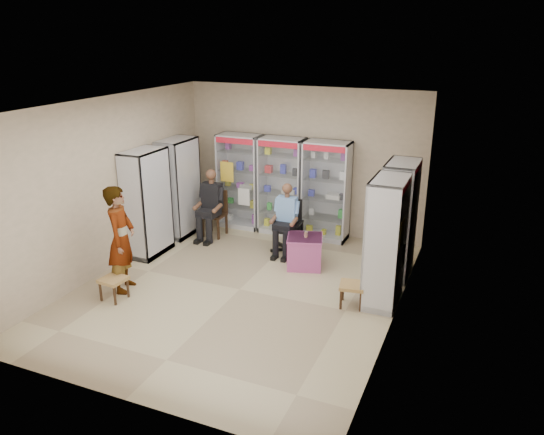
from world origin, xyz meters
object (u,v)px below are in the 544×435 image
at_px(cabinet_back_left, 240,181).
at_px(wooden_chair, 214,214).
at_px(cabinet_back_right, 326,191).
at_px(cabinet_right_near, 386,242).
at_px(woven_stool_b, 114,288).
at_px(cabinet_left_near, 147,203).
at_px(office_chair, 288,226).
at_px(seated_shopkeeper, 287,220).
at_px(standing_man, 121,239).
at_px(woven_stool_a, 352,295).
at_px(cabinet_left_far, 179,188).
at_px(cabinet_right_far, 399,220).
at_px(cabinet_back_mid, 282,186).
at_px(pink_trunk, 305,252).

bearing_deg(cabinet_back_left, wooden_chair, -108.90).
height_order(cabinet_back_right, cabinet_right_near, same).
xyz_separation_m(cabinet_back_right, woven_stool_b, (-2.28, -3.79, -0.82)).
distance_m(cabinet_left_near, woven_stool_b, 2.02).
xyz_separation_m(wooden_chair, office_chair, (1.70, -0.18, 0.03)).
bearing_deg(seated_shopkeeper, office_chair, 88.72).
bearing_deg(wooden_chair, standing_man, -94.04).
bearing_deg(cabinet_right_near, woven_stool_a, 128.05).
bearing_deg(office_chair, cabinet_left_near, -156.10).
xyz_separation_m(cabinet_back_left, woven_stool_a, (3.13, -2.54, -0.82)).
distance_m(cabinet_left_far, office_chair, 2.43).
xyz_separation_m(seated_shopkeeper, woven_stool_a, (1.68, -1.58, -0.46)).
distance_m(woven_stool_a, woven_stool_b, 3.72).
height_order(cabinet_right_near, seated_shopkeeper, cabinet_right_near).
distance_m(cabinet_right_far, woven_stool_a, 1.68).
relative_size(cabinet_right_far, cabinet_left_near, 1.00).
relative_size(cabinet_back_left, cabinet_back_right, 1.00).
distance_m(cabinet_back_mid, standing_man, 3.71).
distance_m(cabinet_back_left, seated_shopkeeper, 1.77).
xyz_separation_m(cabinet_left_near, office_chair, (2.38, 1.12, -0.50)).
bearing_deg(woven_stool_b, cabinet_right_near, 21.77).
bearing_deg(cabinet_back_right, office_chair, -116.45).
relative_size(cabinet_back_right, cabinet_right_near, 1.00).
bearing_deg(wooden_chair, woven_stool_b, -92.38).
bearing_deg(cabinet_right_far, seated_shopkeeper, 85.42).
bearing_deg(cabinet_back_right, cabinet_left_far, -161.81).
bearing_deg(office_chair, seated_shopkeeper, -91.28).
bearing_deg(cabinet_left_far, cabinet_left_near, -0.00).
relative_size(cabinet_back_mid, seated_shopkeeper, 1.56).
relative_size(seated_shopkeeper, standing_man, 0.73).
distance_m(cabinet_back_mid, pink_trunk, 1.93).
bearing_deg(cabinet_back_mid, standing_man, -112.06).
bearing_deg(cabinet_back_right, woven_stool_b, -121.00).
bearing_deg(pink_trunk, woven_stool_b, -135.39).
height_order(wooden_chair, standing_man, standing_man).
height_order(cabinet_back_left, standing_man, cabinet_back_left).
distance_m(office_chair, standing_man, 3.17).
distance_m(cabinet_right_far, woven_stool_b, 4.80).
height_order(cabinet_right_far, wooden_chair, cabinet_right_far).
height_order(cabinet_back_mid, woven_stool_b, cabinet_back_mid).
relative_size(office_chair, woven_stool_a, 2.73).
distance_m(cabinet_left_near, seated_shopkeeper, 2.63).
xyz_separation_m(cabinet_back_right, pink_trunk, (0.08, -1.47, -0.71)).
distance_m(cabinet_back_left, standing_man, 3.46).
bearing_deg(cabinet_right_far, cabinet_left_far, 87.43).
bearing_deg(pink_trunk, office_chair, 134.02).
relative_size(cabinet_right_far, cabinet_left_far, 1.00).
distance_m(cabinet_back_mid, wooden_chair, 1.50).
height_order(cabinet_back_right, woven_stool_a, cabinet_back_right).
distance_m(office_chair, pink_trunk, 0.80).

